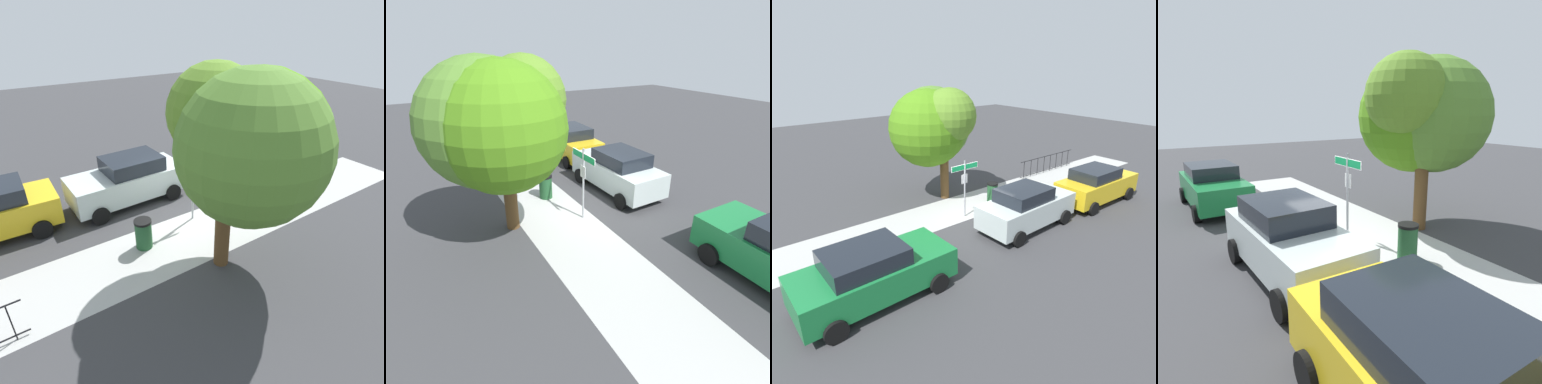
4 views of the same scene
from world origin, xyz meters
The scene contains 8 objects.
ground_plane centered at (0.00, 0.00, 0.00)m, with size 60.00×60.00×0.00m, color #38383A.
sidewalk_strip centered at (2.00, 1.30, 0.00)m, with size 24.00×2.60×0.00m, color #A7A7A5.
street_sign centered at (-0.27, 0.40, 1.86)m, with size 1.44×0.07×2.63m.
shade_tree centered at (-0.07, 3.11, 3.74)m, with size 4.21×4.39×5.54m.
car_silver centered at (1.06, -2.05, 0.92)m, with size 4.43×2.13×1.82m.
car_yellow centered at (5.91, -2.33, 0.91)m, with size 4.59×2.08×1.79m.
iron_fence centered at (7.96, 2.30, 0.56)m, with size 4.92×0.04×1.07m.
trash_bin centered at (1.91, 0.90, 0.49)m, with size 0.55×0.55×0.98m.
Camera 2 is at (-8.74, 5.40, 5.74)m, focal length 28.98 mm.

